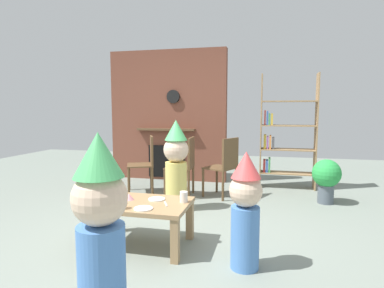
{
  "coord_description": "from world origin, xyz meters",
  "views": [
    {
      "loc": [
        0.99,
        -3.12,
        1.32
      ],
      "look_at": [
        0.15,
        0.4,
        0.92
      ],
      "focal_mm": 29.84,
      "sensor_mm": 36.0,
      "label": 1
    }
  ],
  "objects_px": {
    "paper_cup_far_left": "(108,196)",
    "paper_plate_rear": "(157,199)",
    "birthday_cake_slice": "(129,197)",
    "paper_cup_center": "(120,203)",
    "dining_chair_middle": "(185,163)",
    "paper_cup_near_right": "(116,198)",
    "paper_plate_front": "(143,209)",
    "paper_cup_near_left": "(184,197)",
    "bookshelf": "(283,136)",
    "potted_plant_tall": "(326,177)",
    "child_by_the_chairs": "(176,163)",
    "dining_chair_right": "(225,164)",
    "child_with_cone_hat": "(101,227)",
    "dining_chair_left": "(146,160)",
    "child_in_pink": "(245,207)",
    "coffee_table": "(141,210)"
  },
  "relations": [
    {
      "from": "paper_plate_front",
      "to": "child_in_pink",
      "type": "bearing_deg",
      "value": -1.19
    },
    {
      "from": "bookshelf",
      "to": "coffee_table",
      "type": "height_order",
      "value": "bookshelf"
    },
    {
      "from": "bookshelf",
      "to": "paper_cup_center",
      "type": "distance_m",
      "value": 3.36
    },
    {
      "from": "paper_plate_rear",
      "to": "dining_chair_right",
      "type": "distance_m",
      "value": 1.83
    },
    {
      "from": "child_by_the_chairs",
      "to": "child_in_pink",
      "type": "bearing_deg",
      "value": 36.32
    },
    {
      "from": "paper_cup_near_left",
      "to": "child_in_pink",
      "type": "relative_size",
      "value": 0.11
    },
    {
      "from": "paper_plate_rear",
      "to": "potted_plant_tall",
      "type": "relative_size",
      "value": 0.26
    },
    {
      "from": "paper_cup_near_left",
      "to": "paper_plate_rear",
      "type": "xyz_separation_m",
      "value": [
        -0.28,
        0.02,
        -0.05
      ]
    },
    {
      "from": "potted_plant_tall",
      "to": "bookshelf",
      "type": "bearing_deg",
      "value": 125.05
    },
    {
      "from": "paper_cup_near_left",
      "to": "child_with_cone_hat",
      "type": "distance_m",
      "value": 1.26
    },
    {
      "from": "paper_cup_center",
      "to": "potted_plant_tall",
      "type": "bearing_deg",
      "value": 45.88
    },
    {
      "from": "bookshelf",
      "to": "paper_cup_far_left",
      "type": "distance_m",
      "value": 3.29
    },
    {
      "from": "bookshelf",
      "to": "paper_plate_rear",
      "type": "relative_size",
      "value": 11.53
    },
    {
      "from": "paper_cup_near_right",
      "to": "child_with_cone_hat",
      "type": "height_order",
      "value": "child_with_cone_hat"
    },
    {
      "from": "potted_plant_tall",
      "to": "dining_chair_right",
      "type": "bearing_deg",
      "value": -178.72
    },
    {
      "from": "paper_cup_near_right",
      "to": "dining_chair_right",
      "type": "distance_m",
      "value": 2.14
    },
    {
      "from": "child_in_pink",
      "to": "child_by_the_chairs",
      "type": "relative_size",
      "value": 0.83
    },
    {
      "from": "birthday_cake_slice",
      "to": "dining_chair_middle",
      "type": "bearing_deg",
      "value": 86.42
    },
    {
      "from": "birthday_cake_slice",
      "to": "paper_cup_center",
      "type": "bearing_deg",
      "value": -81.82
    },
    {
      "from": "paper_plate_rear",
      "to": "dining_chair_middle",
      "type": "height_order",
      "value": "dining_chair_middle"
    },
    {
      "from": "dining_chair_left",
      "to": "dining_chair_right",
      "type": "distance_m",
      "value": 1.26
    },
    {
      "from": "paper_plate_rear",
      "to": "dining_chair_right",
      "type": "height_order",
      "value": "dining_chair_right"
    },
    {
      "from": "paper_plate_rear",
      "to": "potted_plant_tall",
      "type": "height_order",
      "value": "potted_plant_tall"
    },
    {
      "from": "paper_plate_front",
      "to": "dining_chair_right",
      "type": "relative_size",
      "value": 0.19
    },
    {
      "from": "paper_plate_front",
      "to": "child_in_pink",
      "type": "relative_size",
      "value": 0.17
    },
    {
      "from": "coffee_table",
      "to": "paper_cup_center",
      "type": "bearing_deg",
      "value": -113.45
    },
    {
      "from": "coffee_table",
      "to": "child_in_pink",
      "type": "distance_m",
      "value": 1.04
    },
    {
      "from": "paper_cup_near_right",
      "to": "paper_cup_center",
      "type": "bearing_deg",
      "value": -52.67
    },
    {
      "from": "paper_cup_near_left",
      "to": "child_with_cone_hat",
      "type": "height_order",
      "value": "child_with_cone_hat"
    },
    {
      "from": "child_with_cone_hat",
      "to": "dining_chair_left",
      "type": "height_order",
      "value": "child_with_cone_hat"
    },
    {
      "from": "child_in_pink",
      "to": "dining_chair_left",
      "type": "bearing_deg",
      "value": -38.98
    },
    {
      "from": "paper_plate_rear",
      "to": "birthday_cake_slice",
      "type": "height_order",
      "value": "birthday_cake_slice"
    },
    {
      "from": "paper_cup_near_left",
      "to": "dining_chair_middle",
      "type": "height_order",
      "value": "dining_chair_middle"
    },
    {
      "from": "paper_cup_near_right",
      "to": "paper_plate_front",
      "type": "xyz_separation_m",
      "value": [
        0.31,
        -0.09,
        -0.05
      ]
    },
    {
      "from": "dining_chair_left",
      "to": "coffee_table",
      "type": "bearing_deg",
      "value": 86.69
    },
    {
      "from": "paper_cup_near_left",
      "to": "dining_chair_left",
      "type": "xyz_separation_m",
      "value": [
        -1.1,
        1.81,
        0.03
      ]
    },
    {
      "from": "dining_chair_middle",
      "to": "potted_plant_tall",
      "type": "distance_m",
      "value": 2.03
    },
    {
      "from": "paper_cup_far_left",
      "to": "paper_plate_front",
      "type": "xyz_separation_m",
      "value": [
        0.44,
        -0.17,
        -0.04
      ]
    },
    {
      "from": "paper_cup_near_left",
      "to": "paper_cup_far_left",
      "type": "height_order",
      "value": "paper_cup_near_left"
    },
    {
      "from": "paper_plate_front",
      "to": "dining_chair_right",
      "type": "bearing_deg",
      "value": 77.63
    },
    {
      "from": "paper_plate_front",
      "to": "child_by_the_chairs",
      "type": "xyz_separation_m",
      "value": [
        -0.09,
        1.37,
        0.19
      ]
    },
    {
      "from": "paper_cup_near_right",
      "to": "child_in_pink",
      "type": "relative_size",
      "value": 0.11
    },
    {
      "from": "bookshelf",
      "to": "potted_plant_tall",
      "type": "relative_size",
      "value": 3.05
    },
    {
      "from": "child_by_the_chairs",
      "to": "paper_cup_near_right",
      "type": "bearing_deg",
      "value": -8.85
    },
    {
      "from": "birthday_cake_slice",
      "to": "dining_chair_middle",
      "type": "xyz_separation_m",
      "value": [
        0.11,
        1.77,
        0.05
      ]
    },
    {
      "from": "paper_cup_near_left",
      "to": "child_by_the_chairs",
      "type": "height_order",
      "value": "child_by_the_chairs"
    },
    {
      "from": "bookshelf",
      "to": "dining_chair_left",
      "type": "distance_m",
      "value": 2.3
    },
    {
      "from": "paper_cup_near_left",
      "to": "paper_cup_center",
      "type": "xyz_separation_m",
      "value": [
        -0.5,
        -0.33,
        0.0
      ]
    },
    {
      "from": "paper_cup_far_left",
      "to": "paper_plate_rear",
      "type": "distance_m",
      "value": 0.47
    },
    {
      "from": "birthday_cake_slice",
      "to": "paper_plate_front",
      "type": "bearing_deg",
      "value": -44.88
    }
  ]
}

